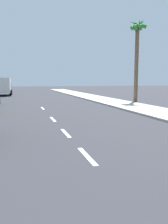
# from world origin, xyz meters

# --- Properties ---
(ground_plane) EXTENTS (160.00, 160.00, 0.00)m
(ground_plane) POSITION_xyz_m (0.00, 20.00, 0.00)
(ground_plane) COLOR #2D2D33
(sidewalk_strip) EXTENTS (3.60, 80.00, 0.14)m
(sidewalk_strip) POSITION_xyz_m (7.89, 22.00, 0.07)
(sidewalk_strip) COLOR #B2ADA3
(sidewalk_strip) RESTS_ON ground
(lane_stripe_2) EXTENTS (0.16, 1.80, 0.01)m
(lane_stripe_2) POSITION_xyz_m (0.00, 8.19, 0.00)
(lane_stripe_2) COLOR white
(lane_stripe_2) RESTS_ON ground
(lane_stripe_3) EXTENTS (0.16, 1.80, 0.01)m
(lane_stripe_3) POSITION_xyz_m (0.00, 11.55, 0.00)
(lane_stripe_3) COLOR white
(lane_stripe_3) RESTS_ON ground
(lane_stripe_4) EXTENTS (0.16, 1.80, 0.01)m
(lane_stripe_4) POSITION_xyz_m (0.00, 15.46, 0.00)
(lane_stripe_4) COLOR white
(lane_stripe_4) RESTS_ON ground
(lane_stripe_5) EXTENTS (0.16, 1.80, 0.01)m
(lane_stripe_5) POSITION_xyz_m (0.00, 21.42, 0.00)
(lane_stripe_5) COLOR white
(lane_stripe_5) RESTS_ON ground
(delivery_truck) EXTENTS (2.75, 6.28, 2.80)m
(delivery_truck) POSITION_xyz_m (-4.26, 40.50, 1.50)
(delivery_truck) COLOR #23478C
(delivery_truck) RESTS_ON ground
(palm_tree_far) EXTENTS (1.89, 1.89, 8.84)m
(palm_tree_far) POSITION_xyz_m (10.27, 24.06, 6.55)
(palm_tree_far) COLOR brown
(palm_tree_far) RESTS_ON ground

